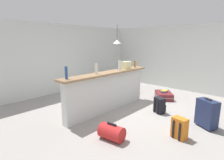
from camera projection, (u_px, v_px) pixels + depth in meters
The scene contains 19 objects.
ground_plane at pixel (131, 109), 5.09m from camera, with size 13.00×13.00×0.05m, color gray.
wall_back at pixel (67, 58), 6.84m from camera, with size 6.60×0.10×2.50m, color silver.
wall_right at pixel (171, 57), 7.22m from camera, with size 0.10×6.00×2.50m, color silver.
partition_half_wall at pixel (108, 92), 4.88m from camera, with size 2.80×0.20×1.02m, color silver.
bar_countertop at pixel (108, 73), 4.77m from camera, with size 2.96×0.40×0.05m, color #93704C.
bottle_blue at pixel (66, 73), 3.83m from camera, with size 0.06×0.06×0.28m, color #284C89.
bottle_white at pixel (96, 69), 4.46m from camera, with size 0.07×0.07×0.26m, color silver.
bottle_clear at pixel (120, 65), 5.03m from camera, with size 0.08×0.08×0.28m, color silver.
bottle_amber at pixel (135, 64), 5.61m from camera, with size 0.06×0.06×0.21m, color #9E661E.
grocery_bag at pixel (126, 65), 5.32m from camera, with size 0.26×0.18×0.22m, color beige.
dining_table at pixel (117, 74), 7.00m from camera, with size 1.10×0.80×0.74m.
dining_chair_near_partition at pixel (128, 79), 6.58m from camera, with size 0.43×0.43×0.93m.
pendant_lamp at pixel (117, 42), 6.82m from camera, with size 0.34×0.34×0.75m.
suitcase_flat_maroon at pixel (164, 95), 5.97m from camera, with size 0.85×0.82×0.22m.
suitcase_upright_navy at pixel (207, 113), 3.91m from camera, with size 0.42×0.50×0.67m.
duffel_bag_red at pixel (112, 132), 3.45m from camera, with size 0.36×0.52×0.34m.
backpack_black at pixel (160, 106), 4.75m from camera, with size 0.32×0.33×0.42m.
backpack_orange at pixel (180, 128), 3.50m from camera, with size 0.29×0.31×0.42m.
book_stack at pixel (164, 91), 5.95m from camera, with size 0.25×0.19×0.06m.
Camera 1 is at (-3.91, -2.85, 1.86)m, focal length 28.66 mm.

